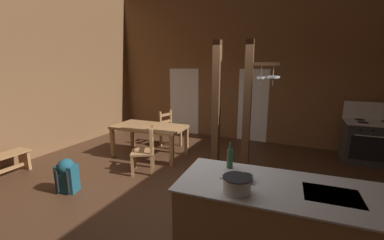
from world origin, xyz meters
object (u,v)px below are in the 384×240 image
(ladderback_chair_near_window, at_px, (169,129))
(mixing_bowl_on_counter, at_px, (246,178))
(backpack, at_px, (67,174))
(bottle_tall_on_counter, at_px, (230,158))
(stockpot_on_counter, at_px, (237,184))
(ladderback_chair_by_post, at_px, (145,151))
(kitchen_island, at_px, (278,224))
(dining_table, at_px, (149,129))
(stove_range, at_px, (372,142))

(ladderback_chair_near_window, bearing_deg, mixing_bowl_on_counter, -48.33)
(backpack, height_order, bottle_tall_on_counter, bottle_tall_on_counter)
(stockpot_on_counter, height_order, bottle_tall_on_counter, bottle_tall_on_counter)
(ladderback_chair_by_post, bearing_deg, kitchen_island, -26.81)
(dining_table, height_order, ladderback_chair_near_window, ladderback_chair_near_window)
(kitchen_island, height_order, ladderback_chair_by_post, ladderback_chair_by_post)
(mixing_bowl_on_counter, bearing_deg, bottle_tall_on_counter, 134.18)
(backpack, xyz_separation_m, stockpot_on_counter, (3.04, -0.42, 0.66))
(dining_table, height_order, mixing_bowl_on_counter, mixing_bowl_on_counter)
(stove_range, xyz_separation_m, bottle_tall_on_counter, (-2.23, -3.62, 0.54))
(stockpot_on_counter, bearing_deg, backpack, 172.08)
(kitchen_island, distance_m, dining_table, 3.84)
(kitchen_island, xyz_separation_m, stove_range, (1.60, 3.88, 0.04))
(ladderback_chair_near_window, relative_size, stockpot_on_counter, 2.66)
(dining_table, xyz_separation_m, mixing_bowl_on_counter, (2.77, -2.20, 0.27))
(ladderback_chair_by_post, xyz_separation_m, backpack, (-0.75, -1.23, -0.14))
(ladderback_chair_by_post, bearing_deg, dining_table, 118.67)
(mixing_bowl_on_counter, relative_size, bottle_tall_on_counter, 0.52)
(mixing_bowl_on_counter, bearing_deg, ladderback_chair_by_post, 149.50)
(ladderback_chair_near_window, height_order, ladderback_chair_by_post, same)
(kitchen_island, height_order, bottle_tall_on_counter, bottle_tall_on_counter)
(stockpot_on_counter, bearing_deg, kitchen_island, 36.94)
(dining_table, relative_size, stockpot_on_counter, 4.85)
(dining_table, distance_m, backpack, 2.12)
(kitchen_island, bearing_deg, ladderback_chair_by_post, 153.19)
(ladderback_chair_by_post, xyz_separation_m, mixing_bowl_on_counter, (2.31, -1.36, 0.47))
(kitchen_island, height_order, dining_table, kitchen_island)
(backpack, bearing_deg, ladderback_chair_by_post, 58.56)
(stockpot_on_counter, xyz_separation_m, mixing_bowl_on_counter, (0.02, 0.29, -0.05))
(mixing_bowl_on_counter, bearing_deg, kitchen_island, 0.76)
(stockpot_on_counter, bearing_deg, bottle_tall_on_counter, 112.54)
(ladderback_chair_by_post, relative_size, mixing_bowl_on_counter, 5.66)
(backpack, relative_size, bottle_tall_on_counter, 1.85)
(backpack, relative_size, stockpot_on_counter, 1.67)
(ladderback_chair_near_window, xyz_separation_m, mixing_bowl_on_counter, (2.72, -3.06, 0.47))
(backpack, bearing_deg, dining_table, 81.93)
(backpack, xyz_separation_m, mixing_bowl_on_counter, (3.06, -0.13, 0.61))
(stove_range, relative_size, dining_table, 0.76)
(ladderback_chair_by_post, distance_m, stockpot_on_counter, 2.87)
(stove_range, bearing_deg, dining_table, -160.46)
(ladderback_chair_near_window, relative_size, mixing_bowl_on_counter, 5.66)
(ladderback_chair_near_window, bearing_deg, ladderback_chair_by_post, -76.37)
(kitchen_island, xyz_separation_m, ladderback_chair_by_post, (-2.68, 1.36, 0.01))
(backpack, distance_m, bottle_tall_on_counter, 2.90)
(kitchen_island, relative_size, ladderback_chair_near_window, 2.34)
(stockpot_on_counter, distance_m, mixing_bowl_on_counter, 0.30)
(ladderback_chair_by_post, bearing_deg, backpack, -121.44)
(stove_range, distance_m, dining_table, 5.03)
(stove_range, relative_size, ladderback_chair_by_post, 1.39)
(ladderback_chair_near_window, distance_m, mixing_bowl_on_counter, 4.12)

